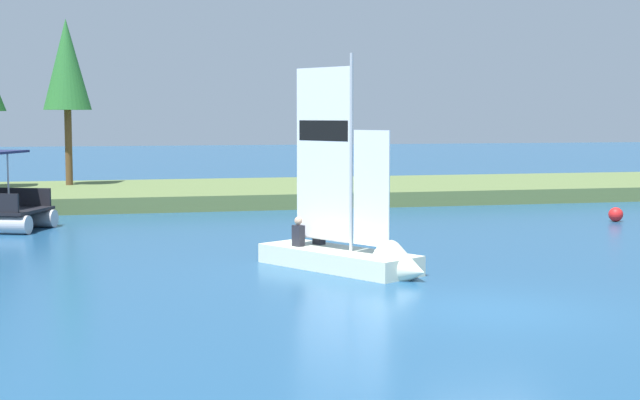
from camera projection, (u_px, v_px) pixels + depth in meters
ground_plane at (490, 311)px, 17.87m from camera, size 200.00×200.00×0.00m
shore_bank at (267, 192)px, 41.69m from camera, size 80.00×10.02×0.62m
shoreline_tree_midright at (67, 66)px, 41.34m from camera, size 2.11×2.11×7.41m
sailboat at (359, 254)px, 22.18m from camera, size 3.66×4.88×5.61m
channel_buoy at (616, 214)px, 32.82m from camera, size 0.51×0.51×0.51m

